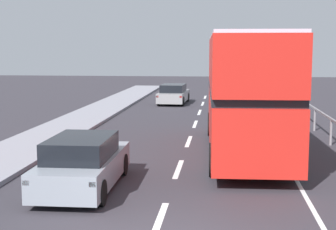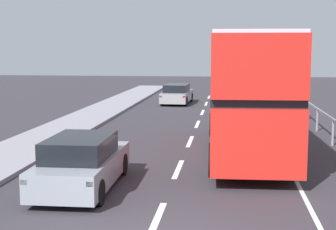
{
  "view_description": "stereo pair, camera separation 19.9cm",
  "coord_description": "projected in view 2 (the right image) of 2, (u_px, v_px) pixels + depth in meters",
  "views": [
    {
      "loc": [
        1.33,
        -8.97,
        3.71
      ],
      "look_at": [
        -0.37,
        6.6,
        1.65
      ],
      "focal_mm": 53.38,
      "sensor_mm": 36.0,
      "label": 1
    },
    {
      "loc": [
        1.53,
        -8.95,
        3.71
      ],
      "look_at": [
        -0.37,
        6.6,
        1.65
      ],
      "focal_mm": 53.38,
      "sensor_mm": 36.0,
      "label": 2
    }
  ],
  "objects": [
    {
      "name": "hatchback_car_near",
      "position": [
        82.0,
        163.0,
        13.34
      ],
      "size": [
        1.83,
        4.38,
        1.44
      ],
      "rotation": [
        0.0,
        0.0,
        0.02
      ],
      "color": "gray",
      "rests_on": "ground"
    },
    {
      "name": "double_decker_bus_red",
      "position": [
        246.0,
        91.0,
        17.66
      ],
      "size": [
        2.85,
        10.1,
        4.23
      ],
      "rotation": [
        0.0,
        0.0,
        0.04
      ],
      "color": "red",
      "rests_on": "ground"
    },
    {
      "name": "sedan_car_ahead",
      "position": [
        177.0,
        94.0,
        34.31
      ],
      "size": [
        1.94,
        4.41,
        1.34
      ],
      "rotation": [
        0.0,
        0.0,
        -0.05
      ],
      "color": "gray",
      "rests_on": "ground"
    },
    {
      "name": "lane_paint_markings",
      "position": [
        242.0,
        153.0,
        17.92
      ],
      "size": [
        3.62,
        46.0,
        0.01
      ],
      "color": "silver",
      "rests_on": "ground"
    }
  ]
}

